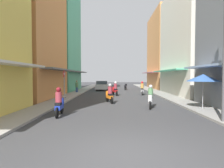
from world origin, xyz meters
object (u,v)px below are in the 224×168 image
object	(u,v)px
motorbike_red	(115,89)
motorbike_blue	(59,103)
motorbike_silver	(142,89)
motorbike_white	(150,98)
pedestrian_far	(77,87)
vendor_umbrella	(203,78)
parked_car	(102,86)
motorbike_black	(126,87)
motorbike_orange	(109,94)
street_sign_no_entry	(64,82)

from	to	relation	value
motorbike_red	motorbike_blue	xyz separation A→B (m)	(-3.05, -11.29, 0.00)
motorbike_silver	motorbike_white	xyz separation A→B (m)	(-0.76, -9.31, 0.00)
pedestrian_far	vendor_umbrella	distance (m)	16.27
motorbike_red	parked_car	world-z (taller)	motorbike_red
motorbike_black	motorbike_blue	xyz separation A→B (m)	(-4.76, -20.31, 0.20)
motorbike_blue	parked_car	world-z (taller)	motorbike_blue
motorbike_orange	parked_car	world-z (taller)	motorbike_orange
motorbike_silver	motorbike_black	world-z (taller)	motorbike_silver
motorbike_black	vendor_umbrella	bearing A→B (deg)	-78.62
motorbike_silver	parked_car	bearing A→B (deg)	126.09
parked_car	pedestrian_far	distance (m)	5.74
pedestrian_far	motorbike_red	bearing A→B (deg)	-30.56
street_sign_no_entry	motorbike_white	bearing A→B (deg)	-20.69
motorbike_white	parked_car	xyz separation A→B (m)	(-4.37, 16.35, 0.04)
motorbike_red	pedestrian_far	bearing A→B (deg)	149.44
motorbike_silver	pedestrian_far	bearing A→B (deg)	165.36
motorbike_silver	vendor_umbrella	distance (m)	10.72
motorbike_silver	motorbike_red	world-z (taller)	same
parked_car	vendor_umbrella	size ratio (longest dim) A/B	1.79
motorbike_red	pedestrian_far	size ratio (longest dim) A/B	1.08
motorbike_white	motorbike_blue	bearing A→B (deg)	-153.10
motorbike_orange	pedestrian_far	world-z (taller)	pedestrian_far
motorbike_silver	motorbike_orange	bearing A→B (deg)	-117.72
motorbike_blue	pedestrian_far	world-z (taller)	pedestrian_far
parked_car	vendor_umbrella	world-z (taller)	vendor_umbrella
vendor_umbrella	street_sign_no_entry	size ratio (longest dim) A/B	0.86
motorbike_white	vendor_umbrella	bearing A→B (deg)	-19.41
street_sign_no_entry	motorbike_red	bearing A→B (deg)	55.51
motorbike_red	motorbike_orange	size ratio (longest dim) A/B	1.01
motorbike_silver	street_sign_no_entry	xyz separation A→B (m)	(-7.32, -6.84, 1.01)
motorbike_blue	vendor_umbrella	distance (m)	8.78
motorbike_white	pedestrian_far	xyz separation A→B (m)	(-7.30, 11.42, 0.11)
street_sign_no_entry	motorbike_blue	bearing A→B (deg)	-78.12
motorbike_orange	motorbike_black	size ratio (longest dim) A/B	0.97
motorbike_silver	motorbike_white	distance (m)	9.34
motorbike_silver	motorbike_white	world-z (taller)	same
motorbike_white	vendor_umbrella	world-z (taller)	vendor_umbrella
motorbike_white	motorbike_black	distance (m)	17.56
pedestrian_far	street_sign_no_entry	size ratio (longest dim) A/B	0.61
motorbike_blue	street_sign_no_entry	xyz separation A→B (m)	(-1.10, 5.24, 1.01)
motorbike_white	pedestrian_far	size ratio (longest dim) A/B	1.10
motorbike_white	street_sign_no_entry	bearing A→B (deg)	159.31
motorbike_orange	motorbike_black	xyz separation A→B (m)	(2.17, 15.14, -0.20)
motorbike_silver	motorbike_blue	xyz separation A→B (m)	(-6.21, -12.08, 0.00)
motorbike_silver	motorbike_red	size ratio (longest dim) A/B	1.03
pedestrian_far	motorbike_silver	bearing A→B (deg)	-14.64
motorbike_red	motorbike_white	bearing A→B (deg)	-74.29
motorbike_white	parked_car	size ratio (longest dim) A/B	0.43
motorbike_blue	street_sign_no_entry	world-z (taller)	street_sign_no_entry
motorbike_white	street_sign_no_entry	distance (m)	7.08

